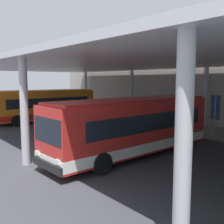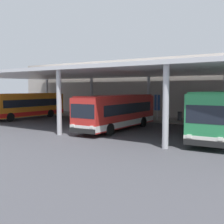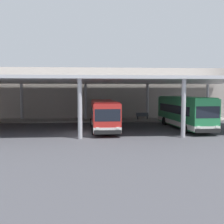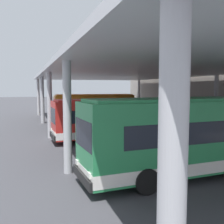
{
  "view_description": "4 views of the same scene",
  "coord_description": "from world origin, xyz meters",
  "px_view_note": "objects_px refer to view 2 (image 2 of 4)",
  "views": [
    {
      "loc": [
        12.75,
        -7.43,
        4.17
      ],
      "look_at": [
        -2.69,
        5.25,
        1.79
      ],
      "focal_mm": 43.03,
      "sensor_mm": 36.0,
      "label": 1
    },
    {
      "loc": [
        16.37,
        -19.03,
        3.79
      ],
      "look_at": [
        1.29,
        3.25,
        1.54
      ],
      "focal_mm": 45.37,
      "sensor_mm": 36.0,
      "label": 2
    },
    {
      "loc": [
        1.22,
        -25.62,
        4.13
      ],
      "look_at": [
        3.22,
        3.36,
        1.89
      ],
      "focal_mm": 42.32,
      "sensor_mm": 36.0,
      "label": 3
    },
    {
      "loc": [
        21.52,
        -4.35,
        4.02
      ],
      "look_at": [
        0.66,
        2.51,
        2.0
      ],
      "focal_mm": 42.45,
      "sensor_mm": 36.0,
      "label": 4
    }
  ],
  "objects_px": {
    "trash_bin": "(180,116)",
    "bench_waiting": "(210,118)",
    "bus_nearest_bay": "(26,105)",
    "banner_sign": "(157,104)",
    "bus_second_bay": "(117,112)",
    "bus_middle_bay": "(222,114)"
  },
  "relations": [
    {
      "from": "bus_nearest_bay",
      "to": "bus_middle_bay",
      "type": "relative_size",
      "value": 0.92
    },
    {
      "from": "bench_waiting",
      "to": "trash_bin",
      "type": "xyz_separation_m",
      "value": [
        -3.35,
        -0.09,
        0.01
      ]
    },
    {
      "from": "bus_nearest_bay",
      "to": "bus_second_bay",
      "type": "height_order",
      "value": "same"
    },
    {
      "from": "trash_bin",
      "to": "bench_waiting",
      "type": "bearing_deg",
      "value": 1.58
    },
    {
      "from": "banner_sign",
      "to": "trash_bin",
      "type": "bearing_deg",
      "value": 17.85
    },
    {
      "from": "bus_middle_bay",
      "to": "bench_waiting",
      "type": "height_order",
      "value": "bus_middle_bay"
    },
    {
      "from": "bus_nearest_bay",
      "to": "bus_second_bay",
      "type": "distance_m",
      "value": 14.89
    },
    {
      "from": "bus_nearest_bay",
      "to": "trash_bin",
      "type": "bearing_deg",
      "value": 22.88
    },
    {
      "from": "bus_nearest_bay",
      "to": "bench_waiting",
      "type": "distance_m",
      "value": 22.03
    },
    {
      "from": "trash_bin",
      "to": "banner_sign",
      "type": "distance_m",
      "value": 2.87
    },
    {
      "from": "bus_middle_bay",
      "to": "banner_sign",
      "type": "height_order",
      "value": "bus_middle_bay"
    },
    {
      "from": "trash_bin",
      "to": "banner_sign",
      "type": "bearing_deg",
      "value": -162.15
    },
    {
      "from": "bench_waiting",
      "to": "trash_bin",
      "type": "height_order",
      "value": "trash_bin"
    },
    {
      "from": "bus_middle_bay",
      "to": "trash_bin",
      "type": "height_order",
      "value": "bus_middle_bay"
    },
    {
      "from": "banner_sign",
      "to": "bus_second_bay",
      "type": "bearing_deg",
      "value": -90.98
    },
    {
      "from": "bus_second_bay",
      "to": "bus_middle_bay",
      "type": "bearing_deg",
      "value": 3.95
    },
    {
      "from": "bus_second_bay",
      "to": "banner_sign",
      "type": "relative_size",
      "value": 3.31
    },
    {
      "from": "bus_nearest_bay",
      "to": "bench_waiting",
      "type": "xyz_separation_m",
      "value": [
        20.72,
        7.42,
        -0.99
      ]
    },
    {
      "from": "bus_nearest_bay",
      "to": "bus_middle_bay",
      "type": "distance_m",
      "value": 23.87
    },
    {
      "from": "bus_nearest_bay",
      "to": "banner_sign",
      "type": "bearing_deg",
      "value": 23.67
    },
    {
      "from": "bus_nearest_bay",
      "to": "bench_waiting",
      "type": "relative_size",
      "value": 5.88
    },
    {
      "from": "trash_bin",
      "to": "bus_middle_bay",
      "type": "bearing_deg",
      "value": -52.34
    }
  ]
}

